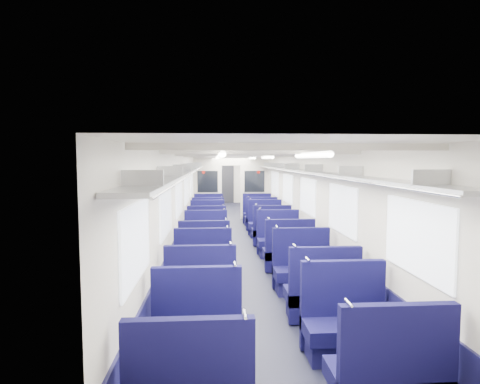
% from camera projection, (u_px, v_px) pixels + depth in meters
% --- Properties ---
extents(floor, '(2.80, 18.00, 0.01)m').
position_uv_depth(floor, '(236.00, 236.00, 11.41)').
color(floor, black).
rests_on(floor, ground).
extents(ceiling, '(2.80, 18.00, 0.01)m').
position_uv_depth(ceiling, '(236.00, 155.00, 11.22)').
color(ceiling, silver).
rests_on(ceiling, wall_left).
extents(wall_left, '(0.02, 18.00, 2.35)m').
position_uv_depth(wall_left, '(187.00, 196.00, 11.22)').
color(wall_left, beige).
rests_on(wall_left, floor).
extents(dado_left, '(0.03, 17.90, 0.70)m').
position_uv_depth(dado_left, '(188.00, 225.00, 11.29)').
color(dado_left, '#121037').
rests_on(dado_left, floor).
extents(wall_right, '(0.02, 18.00, 2.35)m').
position_uv_depth(wall_right, '(284.00, 195.00, 11.41)').
color(wall_right, beige).
rests_on(wall_right, floor).
extents(dado_right, '(0.03, 17.90, 0.70)m').
position_uv_depth(dado_right, '(284.00, 224.00, 11.47)').
color(dado_right, '#121037').
rests_on(dado_right, floor).
extents(wall_far, '(2.80, 0.02, 2.35)m').
position_uv_depth(wall_far, '(226.00, 180.00, 20.27)').
color(wall_far, beige).
rests_on(wall_far, floor).
extents(luggage_rack_left, '(0.36, 17.40, 0.18)m').
position_uv_depth(luggage_rack_left, '(194.00, 168.00, 11.17)').
color(luggage_rack_left, '#B2B5BA').
rests_on(luggage_rack_left, wall_left).
extents(luggage_rack_right, '(0.36, 17.40, 0.18)m').
position_uv_depth(luggage_rack_right, '(278.00, 168.00, 11.33)').
color(luggage_rack_right, '#B2B5BA').
rests_on(luggage_rack_right, wall_right).
extents(windows, '(2.78, 15.60, 0.75)m').
position_uv_depth(windows, '(237.00, 188.00, 10.84)').
color(windows, white).
rests_on(windows, wall_left).
extents(ceiling_fittings, '(2.70, 16.06, 0.11)m').
position_uv_depth(ceiling_fittings, '(237.00, 157.00, 10.97)').
color(ceiling_fittings, beige).
rests_on(ceiling_fittings, ceiling).
extents(end_door, '(0.75, 0.06, 2.00)m').
position_uv_depth(end_door, '(226.00, 183.00, 20.22)').
color(end_door, black).
rests_on(end_door, floor).
extents(bulkhead, '(2.80, 0.10, 2.35)m').
position_uv_depth(bulkhead, '(231.00, 186.00, 14.74)').
color(bulkhead, beige).
rests_on(bulkhead, floor).
extents(seat_1, '(0.97, 0.54, 1.09)m').
position_uv_depth(seat_1, '(389.00, 381.00, 3.32)').
color(seat_1, '#0F0D42').
rests_on(seat_1, floor).
extents(seat_2, '(0.97, 0.54, 1.09)m').
position_uv_depth(seat_2, '(197.00, 337.00, 4.15)').
color(seat_2, '#0F0D42').
rests_on(seat_2, floor).
extents(seat_3, '(0.97, 0.54, 1.09)m').
position_uv_depth(seat_3, '(346.00, 327.00, 4.41)').
color(seat_3, '#0F0D42').
rests_on(seat_3, floor).
extents(seat_4, '(0.97, 0.54, 1.09)m').
position_uv_depth(seat_4, '(201.00, 294.00, 5.48)').
color(seat_4, '#0F0D42').
rests_on(seat_4, floor).
extents(seat_5, '(0.97, 0.54, 1.09)m').
position_uv_depth(seat_5, '(322.00, 297.00, 5.39)').
color(seat_5, '#0F0D42').
rests_on(seat_5, floor).
extents(seat_6, '(0.97, 0.54, 1.09)m').
position_uv_depth(seat_6, '(203.00, 272.00, 6.54)').
color(seat_6, '#0F0D42').
rests_on(seat_6, floor).
extents(seat_7, '(0.97, 0.54, 1.09)m').
position_uv_depth(seat_7, '(302.00, 272.00, 6.58)').
color(seat_7, '#0F0D42').
rests_on(seat_7, floor).
extents(seat_8, '(0.97, 0.54, 1.09)m').
position_uv_depth(seat_8, '(204.00, 257.00, 7.62)').
color(seat_8, '#0F0D42').
rests_on(seat_8, floor).
extents(seat_9, '(0.97, 0.54, 1.09)m').
position_uv_depth(seat_9, '(288.00, 254.00, 7.80)').
color(seat_9, '#0F0D42').
rests_on(seat_9, floor).
extents(seat_10, '(0.97, 0.54, 1.09)m').
position_uv_depth(seat_10, '(206.00, 242.00, 8.92)').
color(seat_10, '#0F0D42').
rests_on(seat_10, floor).
extents(seat_11, '(0.97, 0.54, 1.09)m').
position_uv_depth(seat_11, '(279.00, 242.00, 8.99)').
color(seat_11, '#0F0D42').
rests_on(seat_11, floor).
extents(seat_12, '(0.97, 0.54, 1.09)m').
position_uv_depth(seat_12, '(207.00, 233.00, 10.03)').
color(seat_12, '#0F0D42').
rests_on(seat_12, floor).
extents(seat_13, '(0.97, 0.54, 1.09)m').
position_uv_depth(seat_13, '(271.00, 233.00, 10.14)').
color(seat_13, '#0F0D42').
rests_on(seat_13, floor).
extents(seat_14, '(0.97, 0.54, 1.09)m').
position_uv_depth(seat_14, '(208.00, 226.00, 11.22)').
color(seat_14, '#0F0D42').
rests_on(seat_14, floor).
extents(seat_15, '(0.97, 0.54, 1.09)m').
position_uv_depth(seat_15, '(265.00, 225.00, 11.33)').
color(seat_15, '#0F0D42').
rests_on(seat_15, floor).
extents(seat_16, '(0.97, 0.54, 1.09)m').
position_uv_depth(seat_16, '(208.00, 220.00, 12.24)').
color(seat_16, '#0F0D42').
rests_on(seat_16, floor).
extents(seat_17, '(0.97, 0.54, 1.09)m').
position_uv_depth(seat_17, '(261.00, 220.00, 12.35)').
color(seat_17, '#0F0D42').
rests_on(seat_17, floor).
extents(seat_18, '(0.97, 0.54, 1.09)m').
position_uv_depth(seat_18, '(209.00, 215.00, 13.31)').
color(seat_18, '#0F0D42').
rests_on(seat_18, floor).
extents(seat_19, '(0.97, 0.54, 1.09)m').
position_uv_depth(seat_19, '(257.00, 215.00, 13.43)').
color(seat_19, '#0F0D42').
rests_on(seat_19, floor).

